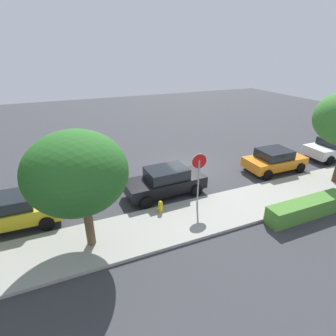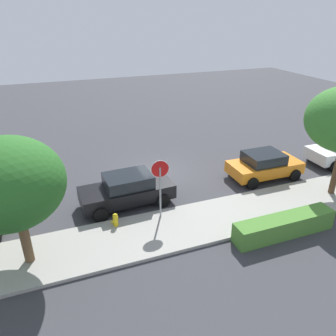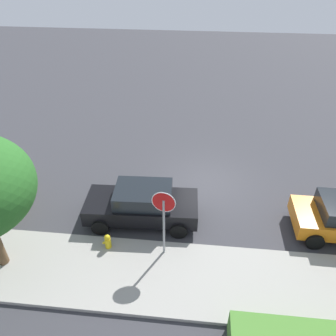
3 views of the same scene
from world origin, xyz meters
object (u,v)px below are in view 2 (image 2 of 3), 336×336
at_px(parked_car_black, 127,190).
at_px(fire_hydrant, 115,221).
at_px(street_tree_far, 8,184).
at_px(parked_car_orange, 264,165).
at_px(stop_sign, 160,180).

relative_size(parked_car_black, fire_hydrant, 6.08).
bearing_deg(parked_car_black, street_tree_far, 30.13).
bearing_deg(parked_car_black, parked_car_orange, -179.45).
bearing_deg(street_tree_far, stop_sign, -170.62).
xyz_separation_m(parked_car_black, street_tree_far, (4.45, 2.59, 2.47)).
bearing_deg(fire_hydrant, stop_sign, 179.79).
xyz_separation_m(stop_sign, street_tree_far, (5.49, 0.91, 1.32)).
relative_size(parked_car_black, parked_car_orange, 1.11).
distance_m(parked_car_orange, fire_hydrant, 8.74).
bearing_deg(parked_car_black, stop_sign, 121.58).
height_order(parked_car_orange, fire_hydrant, parked_car_orange).
bearing_deg(parked_car_black, fire_hydrant, 60.29).
distance_m(parked_car_black, parked_car_orange, 7.61).
xyz_separation_m(stop_sign, parked_car_orange, (-6.57, -1.75, -1.18)).
relative_size(stop_sign, fire_hydrant, 3.92).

